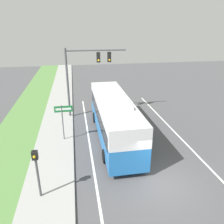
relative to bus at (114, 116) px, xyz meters
name	(u,v)px	position (x,y,z in m)	size (l,w,h in m)	color
ground_plane	(159,181)	(1.64, -5.66, -1.89)	(80.00, 80.00, 0.00)	#4C4C4F
sidewalk	(48,194)	(-4.56, -5.66, -1.83)	(2.80, 80.00, 0.12)	#9E9E99
lane_divider_near	(97,189)	(-1.96, -5.66, -1.89)	(0.14, 30.00, 0.01)	silver
lane_divider_far	(216,174)	(5.24, -5.66, -1.89)	(0.14, 30.00, 0.01)	silver
bus	(114,116)	(0.00, 0.00, 0.00)	(2.60, 10.45, 3.48)	#236BB7
signal_gantry	(85,69)	(-1.78, 4.92, 2.71)	(5.55, 0.41, 6.50)	#4C4C51
pedestrian_signal	(37,167)	(-4.90, -5.77, 0.04)	(0.28, 0.34, 2.80)	#4C4C51
street_sign	(63,116)	(-3.79, 0.19, 0.17)	(1.33, 0.08, 2.90)	#4C4C51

